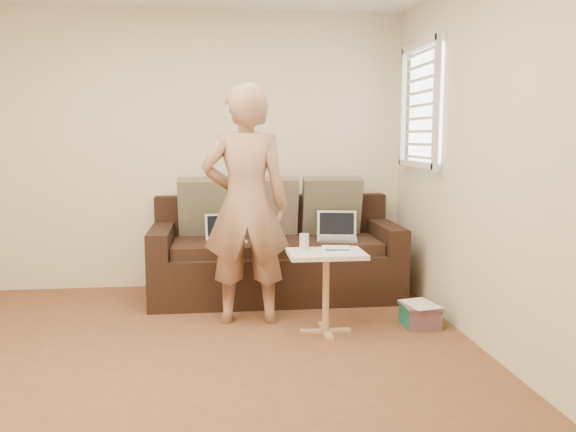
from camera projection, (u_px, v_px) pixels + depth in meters
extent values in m
plane|color=brown|center=(183.00, 378.00, 3.52)|extent=(4.50, 4.50, 0.00)
plane|color=beige|center=(194.00, 151.00, 5.56)|extent=(4.00, 0.00, 4.00)
plane|color=beige|center=(99.00, 208.00, 1.13)|extent=(4.00, 0.00, 4.00)
plane|color=beige|center=(510.00, 159.00, 3.57)|extent=(0.00, 4.50, 4.50)
imported|color=#9D7156|center=(246.00, 205.00, 4.48)|extent=(0.69, 0.48, 1.84)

